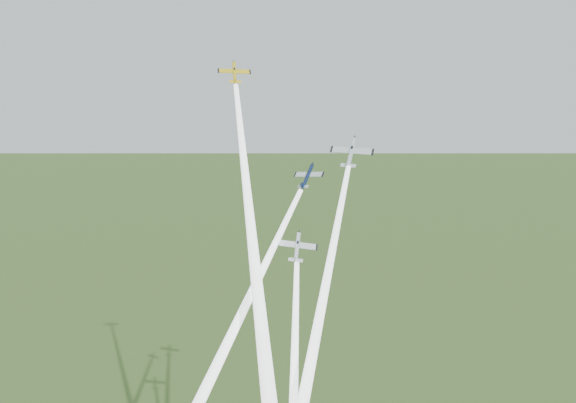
{
  "coord_description": "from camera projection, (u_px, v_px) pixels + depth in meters",
  "views": [
    {
      "loc": [
        31.56,
        -134.35,
        116.52
      ],
      "look_at": [
        0.0,
        -6.0,
        92.0
      ],
      "focal_mm": 45.0,
      "sensor_mm": 36.0,
      "label": 1
    }
  ],
  "objects": [
    {
      "name": "plane_silver_right",
      "position": [
        351.0,
        153.0,
        135.8
      ],
      "size": [
        8.92,
        6.99,
        7.33
      ],
      "primitive_type": null,
      "rotation": [
        0.85,
        0.03,
        -0.07
      ],
      "color": "silver"
    },
    {
      "name": "smoke_trail_silver_right",
      "position": [
        317.0,
        332.0,
        118.29
      ],
      "size": [
        5.48,
        45.55,
        50.92
      ],
      "primitive_type": null,
      "rotation": [
        -0.72,
        0.0,
        -0.07
      ],
      "color": "white"
    },
    {
      "name": "plane_yellow",
      "position": [
        234.0,
        73.0,
        141.15
      ],
      "size": [
        7.89,
        7.38,
        5.81
      ],
      "primitive_type": null,
      "rotation": [
        0.85,
        0.04,
        0.42
      ],
      "color": "gold"
    },
    {
      "name": "smoke_trail_navy",
      "position": [
        232.0,
        334.0,
        122.88
      ],
      "size": [
        18.81,
        38.8,
        46.16
      ],
      "primitive_type": null,
      "rotation": [
        -0.72,
        0.0,
        -0.41
      ],
      "color": "white"
    },
    {
      "name": "smoke_trail_yellow",
      "position": [
        251.0,
        229.0,
        123.49
      ],
      "size": [
        20.23,
        41.17,
        49.24
      ],
      "primitive_type": null,
      "rotation": [
        -0.72,
        0.0,
        0.42
      ],
      "color": "white"
    },
    {
      "name": "plane_navy",
      "position": [
        308.0,
        176.0,
        135.42
      ],
      "size": [
        7.84,
        7.6,
        6.28
      ],
      "primitive_type": null,
      "rotation": [
        0.85,
        -0.09,
        -0.41
      ],
      "color": "#0D1A3B"
    },
    {
      "name": "plane_silver_low",
      "position": [
        297.0,
        247.0,
        131.57
      ],
      "size": [
        7.84,
        7.22,
        7.1
      ],
      "primitive_type": null,
      "rotation": [
        0.85,
        0.12,
        0.2
      ],
      "color": "silver"
    }
  ]
}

